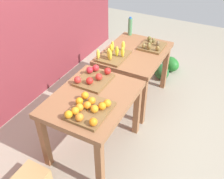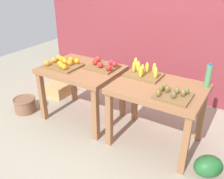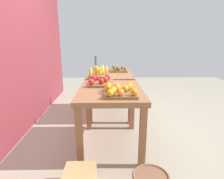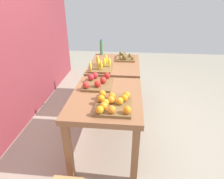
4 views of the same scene
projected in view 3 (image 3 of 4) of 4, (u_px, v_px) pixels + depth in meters
name	position (u px, v px, depth m)	size (l,w,h in m)	color
ground_plane	(110.00, 126.00, 3.07)	(8.00, 8.00, 0.00)	#9F9783
back_wall	(16.00, 31.00, 2.65)	(4.40, 0.12, 3.00)	maroon
display_table_left	(111.00, 98.00, 2.35)	(1.04, 0.80, 0.78)	#92603D
display_table_right	(110.00, 79.00, 3.43)	(1.04, 0.80, 0.78)	#92603D
orange_bin	(119.00, 91.00, 2.09)	(0.46, 0.38, 0.11)	brown
apple_bin	(100.00, 82.00, 2.56)	(0.41, 0.34, 0.11)	brown
banana_crate	(99.00, 74.00, 3.12)	(0.44, 0.32, 0.17)	brown
kiwi_bin	(118.00, 70.00, 3.60)	(0.36, 0.32, 0.10)	brown
water_bottle	(96.00, 63.00, 3.80)	(0.06, 0.06, 0.28)	#4C8C59
watermelon_pile	(121.00, 94.00, 4.42)	(0.70, 0.46, 0.25)	#247229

